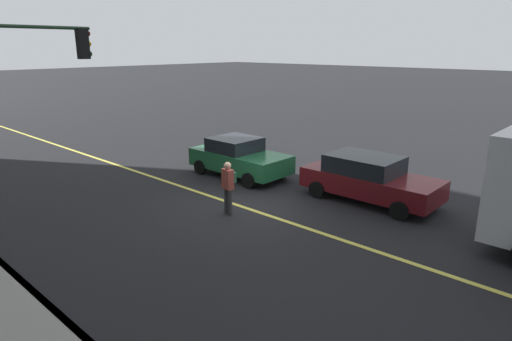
{
  "coord_description": "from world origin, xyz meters",
  "views": [
    {
      "loc": [
        -9.68,
        9.83,
        5.18
      ],
      "look_at": [
        -1.69,
        1.12,
        1.82
      ],
      "focal_mm": 30.73,
      "sensor_mm": 36.0,
      "label": 1
    }
  ],
  "objects_px": {
    "pedestrian_with_backpack": "(228,184)",
    "traffic_light_mast": "(1,87)",
    "car_green": "(239,157)",
    "car_maroon": "(369,178)"
  },
  "relations": [
    {
      "from": "pedestrian_with_backpack",
      "to": "traffic_light_mast",
      "type": "xyz_separation_m",
      "value": [
        3.71,
        4.9,
        3.12
      ]
    },
    {
      "from": "car_maroon",
      "to": "traffic_light_mast",
      "type": "xyz_separation_m",
      "value": [
        6.35,
        9.06,
        3.32
      ]
    },
    {
      "from": "car_green",
      "to": "traffic_light_mast",
      "type": "height_order",
      "value": "traffic_light_mast"
    },
    {
      "from": "car_maroon",
      "to": "pedestrian_with_backpack",
      "type": "distance_m",
      "value": 4.94
    },
    {
      "from": "car_maroon",
      "to": "pedestrian_with_backpack",
      "type": "height_order",
      "value": "pedestrian_with_backpack"
    },
    {
      "from": "car_maroon",
      "to": "traffic_light_mast",
      "type": "bearing_deg",
      "value": 54.98
    },
    {
      "from": "car_maroon",
      "to": "traffic_light_mast",
      "type": "relative_size",
      "value": 0.78
    },
    {
      "from": "car_maroon",
      "to": "car_green",
      "type": "distance_m",
      "value": 5.51
    },
    {
      "from": "car_green",
      "to": "car_maroon",
      "type": "bearing_deg",
      "value": -171.11
    },
    {
      "from": "car_green",
      "to": "traffic_light_mast",
      "type": "relative_size",
      "value": 0.71
    }
  ]
}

